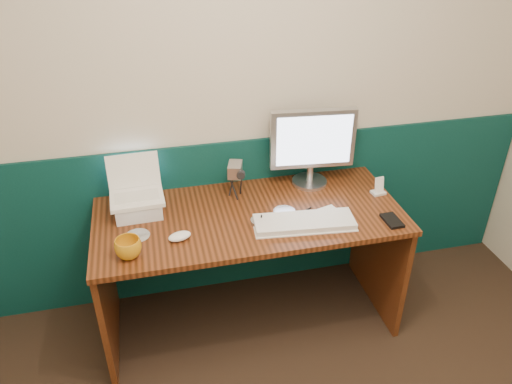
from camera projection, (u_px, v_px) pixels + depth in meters
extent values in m
cube|color=beige|center=(245.00, 97.00, 2.66)|extent=(3.50, 0.04, 2.50)
cube|color=#072F31|center=(247.00, 215.00, 3.04)|extent=(3.48, 0.02, 1.00)
cube|color=#351909|center=(250.00, 269.00, 2.79)|extent=(1.60, 0.70, 0.75)
cube|color=silver|center=(138.00, 207.00, 2.58)|extent=(0.24, 0.21, 0.08)
cube|color=white|center=(304.00, 223.00, 2.50)|extent=(0.52, 0.22, 0.03)
ellipsoid|color=white|center=(325.00, 216.00, 2.55)|extent=(0.12, 0.09, 0.03)
ellipsoid|color=white|center=(180.00, 236.00, 2.40)|extent=(0.13, 0.09, 0.04)
imported|color=orange|center=(128.00, 248.00, 2.27)|extent=(0.13, 0.13, 0.10)
cylinder|color=#B4BBC5|center=(261.00, 221.00, 2.52)|extent=(0.11, 0.11, 0.02)
cylinder|color=silver|center=(137.00, 235.00, 2.43)|extent=(0.12, 0.12, 0.00)
cylinder|color=#B1B6C2|center=(284.00, 211.00, 2.62)|extent=(0.12, 0.12, 0.00)
cylinder|color=black|center=(302.00, 213.00, 2.59)|extent=(0.13, 0.09, 0.01)
cube|color=white|center=(326.00, 212.00, 2.61)|extent=(0.15, 0.12, 0.00)
cube|color=silver|center=(378.00, 193.00, 2.77)|extent=(0.08, 0.06, 0.01)
cube|color=white|center=(379.00, 185.00, 2.74)|extent=(0.05, 0.03, 0.09)
cube|color=black|center=(392.00, 221.00, 2.53)|extent=(0.08, 0.13, 0.02)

